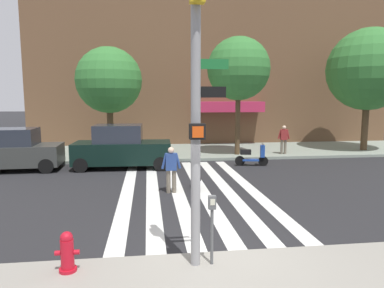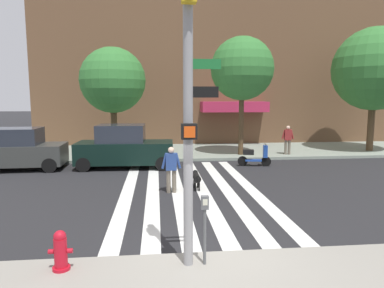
# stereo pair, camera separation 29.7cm
# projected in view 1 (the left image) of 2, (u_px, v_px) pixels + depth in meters

# --- Properties ---
(ground_plane) EXTENTS (160.00, 160.00, 0.00)m
(ground_plane) POSITION_uv_depth(u_px,v_px,m) (186.00, 189.00, 12.84)
(ground_plane) COLOR #232326
(sidewalk_far) EXTENTS (80.00, 6.00, 0.15)m
(sidewalk_far) POSITION_uv_depth(u_px,v_px,m) (171.00, 152.00, 21.31)
(sidewalk_far) COLOR gray
(sidewalk_far) RESTS_ON ground_plane
(crosswalk_stripes) EXTENTS (4.95, 10.65, 0.01)m
(crosswalk_stripes) POSITION_uv_depth(u_px,v_px,m) (189.00, 189.00, 12.85)
(crosswalk_stripes) COLOR silver
(crosswalk_stripes) RESTS_ON ground_plane
(traffic_light_pole) EXTENTS (0.74, 0.46, 5.80)m
(traffic_light_pole) POSITION_uv_depth(u_px,v_px,m) (196.00, 88.00, 6.24)
(traffic_light_pole) COLOR gray
(traffic_light_pole) RESTS_ON sidewalk_near
(fire_hydrant) EXTENTS (0.44, 0.32, 0.76)m
(fire_hydrant) POSITION_uv_depth(u_px,v_px,m) (67.00, 252.00, 6.41)
(fire_hydrant) COLOR red
(fire_hydrant) RESTS_ON sidewalk_near
(parking_meter_curbside) EXTENTS (0.14, 0.11, 1.36)m
(parking_meter_curbside) POSITION_uv_depth(u_px,v_px,m) (212.00, 220.00, 6.63)
(parking_meter_curbside) COLOR #515456
(parking_meter_curbside) RESTS_ON sidewalk_near
(parked_car_near_curb) EXTENTS (4.51, 2.11, 1.96)m
(parked_car_near_curb) POSITION_uv_depth(u_px,v_px,m) (9.00, 150.00, 16.00)
(parked_car_near_curb) COLOR #353735
(parked_car_near_curb) RESTS_ON ground_plane
(parked_car_behind_first) EXTENTS (4.62, 2.13, 2.08)m
(parked_car_behind_first) POSITION_uv_depth(u_px,v_px,m) (122.00, 148.00, 16.64)
(parked_car_behind_first) COLOR black
(parked_car_behind_first) RESTS_ON ground_plane
(parked_scooter) EXTENTS (1.62, 0.60, 1.11)m
(parked_scooter) POSITION_uv_depth(u_px,v_px,m) (252.00, 156.00, 17.22)
(parked_scooter) COLOR black
(parked_scooter) RESTS_ON ground_plane
(street_tree_nearest) EXTENTS (3.64, 3.64, 5.99)m
(street_tree_nearest) POSITION_uv_depth(u_px,v_px,m) (109.00, 81.00, 19.19)
(street_tree_nearest) COLOR #4C3823
(street_tree_nearest) RESTS_ON sidewalk_far
(street_tree_middle) EXTENTS (3.49, 3.49, 6.55)m
(street_tree_middle) POSITION_uv_depth(u_px,v_px,m) (239.00, 69.00, 19.24)
(street_tree_middle) COLOR #4C3823
(street_tree_middle) RESTS_ON sidewalk_far
(street_tree_further) EXTENTS (4.90, 4.90, 7.35)m
(street_tree_further) POSITION_uv_depth(u_px,v_px,m) (369.00, 70.00, 20.90)
(street_tree_further) COLOR #4C3823
(street_tree_further) RESTS_ON sidewalk_far
(pedestrian_dog_walker) EXTENTS (0.70, 0.24, 1.64)m
(pedestrian_dog_walker) POSITION_uv_depth(u_px,v_px,m) (171.00, 167.00, 12.24)
(pedestrian_dog_walker) COLOR #6B6051
(pedestrian_dog_walker) RESTS_ON ground_plane
(dog_on_leash) EXTENTS (0.26, 1.05, 0.65)m
(dog_on_leash) POSITION_uv_depth(u_px,v_px,m) (196.00, 177.00, 12.79)
(dog_on_leash) COLOR black
(dog_on_leash) RESTS_ON ground_plane
(pedestrian_bystander) EXTENTS (0.71, 0.29, 1.64)m
(pedestrian_bystander) POSITION_uv_depth(u_px,v_px,m) (284.00, 138.00, 19.85)
(pedestrian_bystander) COLOR #6B6051
(pedestrian_bystander) RESTS_ON sidewalk_far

